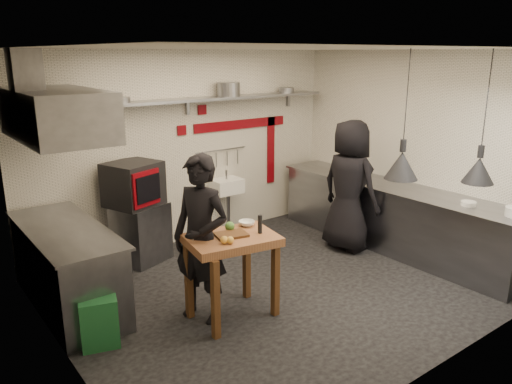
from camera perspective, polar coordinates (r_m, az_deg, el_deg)
floor at (r=6.19m, az=2.56°, el=-10.80°), size 5.00×5.00×0.00m
ceiling at (r=5.55m, az=2.92°, el=16.09°), size 5.00×5.00×0.00m
wall_back at (r=7.40m, az=-7.79°, el=4.94°), size 5.00×0.04×2.80m
wall_front at (r=4.38m, az=20.68°, el=-3.42°), size 5.00×0.04×2.80m
wall_left at (r=4.58m, az=-22.05°, el=-2.74°), size 0.04×4.20×2.80m
wall_right at (r=7.53m, az=17.53°, el=4.54°), size 0.04×4.20×2.80m
red_band_horiz at (r=7.85m, az=-1.71°, el=7.75°), size 1.70×0.02×0.14m
red_band_vert at (r=8.28m, az=1.70°, el=4.80°), size 0.14×0.02×1.10m
red_tile_a at (r=7.43m, az=-6.18°, el=9.32°), size 0.14×0.02×0.14m
red_tile_b at (r=7.29m, az=-8.48°, el=6.99°), size 0.14×0.02×0.14m
back_shelf at (r=7.15m, az=-7.28°, el=10.41°), size 4.60×0.34×0.04m
shelf_bracket_left at (r=6.57m, az=-22.54°, el=8.04°), size 0.04×0.06×0.24m
shelf_bracket_mid at (r=7.29m, az=-7.85°, el=9.70°), size 0.04×0.06×0.24m
shelf_bracket_right at (r=8.39m, az=3.69°, el=10.57°), size 0.04×0.06×0.24m
pan_far_left at (r=6.58m, az=-17.58°, el=9.95°), size 0.39×0.39×0.09m
pan_mid_left at (r=6.68m, az=-15.26°, el=10.12°), size 0.29×0.29×0.07m
stock_pot at (r=7.47m, az=-3.15°, el=11.65°), size 0.42×0.42×0.20m
pan_right at (r=8.15m, az=3.49°, el=11.55°), size 0.28×0.28×0.08m
oven_stand at (r=6.97m, az=-12.99°, el=-4.53°), size 0.78×0.74×0.80m
combi_oven at (r=6.75m, az=-13.86°, el=0.90°), size 0.79×0.77×0.58m
oven_door at (r=6.49m, az=-12.42°, el=0.39°), size 0.43×0.18×0.46m
oven_glass at (r=6.48m, az=-12.20°, el=0.39°), size 0.38×0.15×0.34m
hand_sink at (r=7.67m, az=-3.39°, el=0.68°), size 0.46×0.34×0.22m
sink_tap at (r=7.63m, az=-3.41°, el=1.99°), size 0.03×0.03×0.14m
sink_drain at (r=7.76m, az=-3.17°, el=-2.52°), size 0.06×0.06×0.66m
utensil_rail at (r=7.67m, az=-4.04°, el=4.80°), size 0.90×0.02×0.02m
counter_right at (r=7.48m, az=15.38°, el=-2.88°), size 0.70×3.80×0.90m
counter_right_top at (r=7.36m, az=15.64°, el=0.56°), size 0.76×3.90×0.03m
small_bowl_right at (r=6.71m, az=23.12°, el=-1.22°), size 0.24×0.24×0.05m
counter_left at (r=5.94m, az=-20.66°, el=-8.24°), size 0.70×1.90×0.90m
counter_left_top at (r=5.78m, az=-21.09°, el=-4.01°), size 0.76×2.00×0.03m
extractor_hood at (r=5.53m, az=-21.85°, el=8.26°), size 0.78×1.60×0.50m
hood_duct at (r=5.44m, az=-24.86°, el=12.09°), size 0.28×0.28×0.50m
green_bin at (r=5.23m, az=-17.50°, el=-13.77°), size 0.44×0.44×0.50m
prep_table at (r=5.38m, az=-2.73°, el=-9.63°), size 1.01×0.78×0.92m
cutting_board at (r=5.20m, az=-2.85°, el=-4.88°), size 0.37×0.30×0.02m
pepper_mill at (r=5.24m, az=0.46°, el=-3.70°), size 0.06×0.06×0.20m
lemon_a at (r=4.98m, az=-3.64°, el=-5.49°), size 0.11×0.11×0.08m
lemon_b at (r=4.98m, az=-2.96°, el=-5.52°), size 0.10×0.10×0.08m
veg_ball at (r=5.33m, az=-3.02°, el=-3.95°), size 0.11×0.11×0.10m
steel_tray at (r=5.19m, az=-6.74°, el=-5.00°), size 0.17×0.12×0.03m
bowl at (r=5.48m, az=-1.08°, el=-3.60°), size 0.18×0.18×0.06m
heat_lamp_near at (r=5.83m, az=16.72°, el=8.33°), size 0.46×0.46×1.44m
heat_lamp_far at (r=6.11m, az=24.71°, el=7.68°), size 0.44×0.44×1.48m
chef_left at (r=5.21m, az=-6.31°, el=-5.38°), size 0.65×0.77×1.79m
chef_right at (r=7.17m, az=10.62°, el=0.69°), size 0.66×0.96×1.88m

